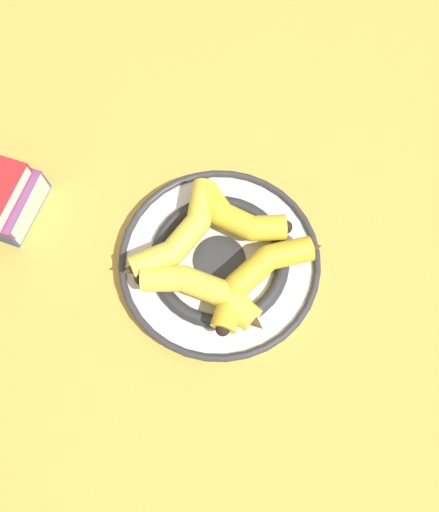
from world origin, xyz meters
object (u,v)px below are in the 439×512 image
object	(u,v)px
banana_c	(203,291)
banana_d	(179,235)
banana_a	(237,216)
banana_b	(259,275)
decorative_bowl	(220,261)

from	to	relation	value
banana_c	banana_d	distance (m)	0.09
banana_a	banana_b	size ratio (longest dim) A/B	0.77
banana_b	banana_c	xyz separation A→B (m)	(-0.08, 0.03, 0.00)
banana_a	banana_d	world-z (taller)	same
banana_a	decorative_bowl	bearing A→B (deg)	-86.46
banana_b	banana_d	distance (m)	0.13
banana_a	banana_b	distance (m)	0.10
banana_c	banana_d	world-z (taller)	same
banana_b	banana_a	bearing A→B (deg)	-114.02
decorative_bowl	banana_b	xyz separation A→B (m)	(0.02, -0.06, 0.04)
decorative_bowl	banana_d	distance (m)	0.08
banana_c	decorative_bowl	bearing A→B (deg)	-90.37
decorative_bowl	banana_c	bearing A→B (deg)	-149.46
decorative_bowl	banana_d	size ratio (longest dim) A/B	1.55
banana_b	decorative_bowl	bearing A→B (deg)	-73.32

